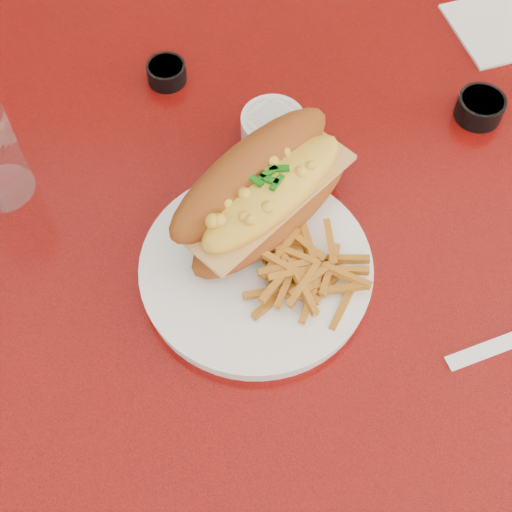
{
  "coord_description": "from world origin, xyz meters",
  "views": [
    {
      "loc": [
        -0.17,
        -0.48,
        1.47
      ],
      "look_at": [
        -0.18,
        -0.09,
        0.81
      ],
      "focal_mm": 50.0,
      "sensor_mm": 36.0,
      "label": 1
    }
  ],
  "objects_px": {
    "sauce_cup_left": "(166,72)",
    "sauce_cup_right": "(480,107)",
    "dinner_plate": "(256,269)",
    "fork": "(305,258)",
    "diner_table": "(388,275)",
    "booth_bench_far": "(344,40)",
    "gravy_ramekin": "(273,129)",
    "mac_hoagie": "(265,191)"
  },
  "relations": [
    {
      "from": "mac_hoagie",
      "to": "fork",
      "type": "distance_m",
      "value": 0.09
    },
    {
      "from": "mac_hoagie",
      "to": "sauce_cup_left",
      "type": "relative_size",
      "value": 4.12
    },
    {
      "from": "fork",
      "to": "sauce_cup_left",
      "type": "relative_size",
      "value": 2.3
    },
    {
      "from": "gravy_ramekin",
      "to": "dinner_plate",
      "type": "bearing_deg",
      "value": -94.37
    },
    {
      "from": "diner_table",
      "to": "booth_bench_far",
      "type": "xyz_separation_m",
      "value": [
        0.0,
        0.81,
        -0.32
      ]
    },
    {
      "from": "mac_hoagie",
      "to": "fork",
      "type": "bearing_deg",
      "value": -99.33
    },
    {
      "from": "sauce_cup_right",
      "to": "dinner_plate",
      "type": "bearing_deg",
      "value": -138.9
    },
    {
      "from": "booth_bench_far",
      "to": "sauce_cup_right",
      "type": "xyz_separation_m",
      "value": [
        0.1,
        -0.66,
        0.5
      ]
    },
    {
      "from": "sauce_cup_right",
      "to": "fork",
      "type": "bearing_deg",
      "value": -134.14
    },
    {
      "from": "mac_hoagie",
      "to": "gravy_ramekin",
      "type": "bearing_deg",
      "value": 38.72
    },
    {
      "from": "fork",
      "to": "diner_table",
      "type": "bearing_deg",
      "value": -90.37
    },
    {
      "from": "booth_bench_far",
      "to": "gravy_ramekin",
      "type": "relative_size",
      "value": 11.58
    },
    {
      "from": "dinner_plate",
      "to": "mac_hoagie",
      "type": "xyz_separation_m",
      "value": [
        0.01,
        0.07,
        0.05
      ]
    },
    {
      "from": "dinner_plate",
      "to": "gravy_ramekin",
      "type": "relative_size",
      "value": 3.15
    },
    {
      "from": "booth_bench_far",
      "to": "gravy_ramekin",
      "type": "bearing_deg",
      "value": -103.1
    },
    {
      "from": "mac_hoagie",
      "to": "sauce_cup_right",
      "type": "height_order",
      "value": "mac_hoagie"
    },
    {
      "from": "diner_table",
      "to": "booth_bench_far",
      "type": "distance_m",
      "value": 0.87
    },
    {
      "from": "fork",
      "to": "sauce_cup_left",
      "type": "bearing_deg",
      "value": -0.58
    },
    {
      "from": "mac_hoagie",
      "to": "sauce_cup_left",
      "type": "xyz_separation_m",
      "value": [
        -0.13,
        0.22,
        -0.05
      ]
    },
    {
      "from": "booth_bench_far",
      "to": "sauce_cup_right",
      "type": "distance_m",
      "value": 0.83
    },
    {
      "from": "dinner_plate",
      "to": "mac_hoagie",
      "type": "bearing_deg",
      "value": 84.06
    },
    {
      "from": "diner_table",
      "to": "mac_hoagie",
      "type": "bearing_deg",
      "value": -172.47
    },
    {
      "from": "gravy_ramekin",
      "to": "sauce_cup_right",
      "type": "xyz_separation_m",
      "value": [
        0.26,
        0.05,
        -0.01
      ]
    },
    {
      "from": "diner_table",
      "to": "mac_hoagie",
      "type": "xyz_separation_m",
      "value": [
        -0.17,
        -0.02,
        0.22
      ]
    },
    {
      "from": "dinner_plate",
      "to": "sauce_cup_left",
      "type": "distance_m",
      "value": 0.32
    },
    {
      "from": "booth_bench_far",
      "to": "fork",
      "type": "distance_m",
      "value": 1.03
    },
    {
      "from": "diner_table",
      "to": "gravy_ramekin",
      "type": "bearing_deg",
      "value": 148.76
    },
    {
      "from": "booth_bench_far",
      "to": "fork",
      "type": "height_order",
      "value": "booth_bench_far"
    },
    {
      "from": "dinner_plate",
      "to": "fork",
      "type": "xyz_separation_m",
      "value": [
        0.05,
        0.01,
        0.01
      ]
    },
    {
      "from": "sauce_cup_right",
      "to": "sauce_cup_left",
      "type": "bearing_deg",
      "value": 172.89
    },
    {
      "from": "sauce_cup_left",
      "to": "dinner_plate",
      "type": "bearing_deg",
      "value": -66.56
    },
    {
      "from": "sauce_cup_left",
      "to": "diner_table",
      "type": "bearing_deg",
      "value": -33.23
    },
    {
      "from": "mac_hoagie",
      "to": "dinner_plate",
      "type": "bearing_deg",
      "value": -143.75
    },
    {
      "from": "mac_hoagie",
      "to": "booth_bench_far",
      "type": "bearing_deg",
      "value": 30.48
    },
    {
      "from": "sauce_cup_left",
      "to": "sauce_cup_right",
      "type": "relative_size",
      "value": 0.79
    },
    {
      "from": "gravy_ramekin",
      "to": "sauce_cup_right",
      "type": "height_order",
      "value": "gravy_ramekin"
    },
    {
      "from": "fork",
      "to": "sauce_cup_left",
      "type": "distance_m",
      "value": 0.34
    },
    {
      "from": "gravy_ramekin",
      "to": "sauce_cup_left",
      "type": "height_order",
      "value": "gravy_ramekin"
    },
    {
      "from": "dinner_plate",
      "to": "gravy_ramekin",
      "type": "bearing_deg",
      "value": 85.63
    },
    {
      "from": "mac_hoagie",
      "to": "sauce_cup_left",
      "type": "height_order",
      "value": "mac_hoagie"
    },
    {
      "from": "booth_bench_far",
      "to": "mac_hoagie",
      "type": "relative_size",
      "value": 4.72
    },
    {
      "from": "gravy_ramekin",
      "to": "fork",
      "type": "bearing_deg",
      "value": -77.84
    }
  ]
}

